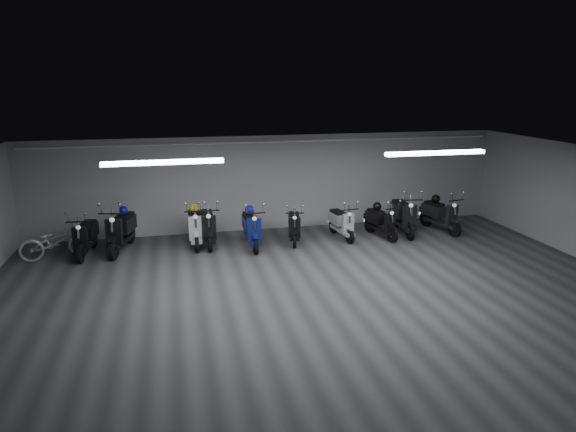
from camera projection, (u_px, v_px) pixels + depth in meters
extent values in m
cube|color=#38383A|center=(319.00, 295.00, 10.46)|extent=(14.00, 10.00, 0.01)
cube|color=gray|center=(321.00, 161.00, 9.73)|extent=(14.00, 10.00, 0.01)
cube|color=#9B9B9D|center=(272.00, 183.00, 14.80)|extent=(14.00, 0.01, 2.80)
cube|color=#9B9B9D|center=(452.00, 361.00, 5.39)|extent=(14.00, 0.01, 2.80)
cube|color=white|center=(163.00, 162.00, 10.03)|extent=(2.40, 0.18, 0.08)
cube|color=white|center=(435.00, 153.00, 11.34)|extent=(2.40, 0.18, 0.08)
cylinder|color=white|center=(272.00, 142.00, 14.40)|extent=(13.60, 0.05, 0.05)
imported|color=silver|center=(55.00, 238.00, 12.46)|extent=(1.77, 0.99, 1.09)
sphere|color=#0D0E95|center=(250.00, 210.00, 13.47)|extent=(0.26, 0.26, 0.26)
sphere|color=black|center=(377.00, 206.00, 14.27)|extent=(0.24, 0.24, 0.24)
sphere|color=#0B0C7A|center=(123.00, 210.00, 13.13)|extent=(0.24, 0.24, 0.24)
sphere|color=yellow|center=(194.00, 208.00, 13.60)|extent=(0.25, 0.25, 0.25)
sphere|color=black|center=(436.00, 199.00, 14.83)|extent=(0.25, 0.25, 0.25)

